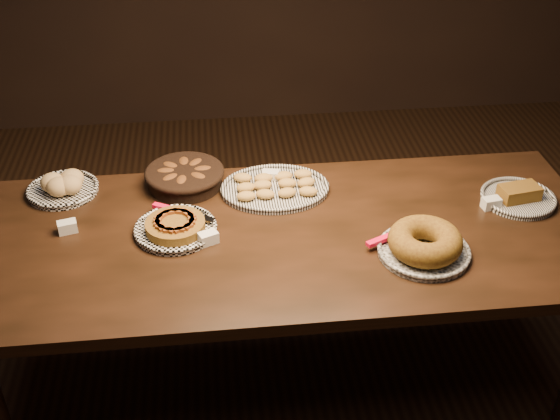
{
  "coord_description": "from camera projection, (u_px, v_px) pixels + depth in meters",
  "views": [
    {
      "loc": [
        -0.27,
        -2.13,
        2.3
      ],
      "look_at": [
        -0.02,
        0.05,
        0.82
      ],
      "focal_mm": 45.0,
      "sensor_mm": 36.0,
      "label": 1
    }
  ],
  "objects": [
    {
      "name": "bread_roll_plate",
      "position": [
        63.0,
        186.0,
        2.85
      ],
      "size": [
        0.29,
        0.29,
        0.09
      ],
      "rotation": [
        0.0,
        0.0,
        -0.38
      ],
      "color": "white",
      "rests_on": "buffet_table"
    },
    {
      "name": "ground",
      "position": [
        287.0,
        371.0,
        3.06
      ],
      "size": [
        5.0,
        5.0,
        0.0
      ],
      "primitive_type": "plane",
      "color": "black",
      "rests_on": "ground"
    },
    {
      "name": "croissant_basket",
      "position": [
        185.0,
        176.0,
        2.9
      ],
      "size": [
        0.35,
        0.35,
        0.08
      ],
      "rotation": [
        0.0,
        0.0,
        0.19
      ],
      "color": "black",
      "rests_on": "buffet_table"
    },
    {
      "name": "apple_tart_plate",
      "position": [
        175.0,
        227.0,
        2.64
      ],
      "size": [
        0.31,
        0.32,
        0.06
      ],
      "rotation": [
        0.0,
        0.0,
        0.11
      ],
      "color": "white",
      "rests_on": "buffet_table"
    },
    {
      "name": "bundt_cake_plate",
      "position": [
        424.0,
        244.0,
        2.51
      ],
      "size": [
        0.37,
        0.34,
        0.1
      ],
      "rotation": [
        0.0,
        0.0,
        -0.3
      ],
      "color": "black",
      "rests_on": "buffet_table"
    },
    {
      "name": "madeleine_platter",
      "position": [
        275.0,
        187.0,
        2.88
      ],
      "size": [
        0.44,
        0.36,
        0.05
      ],
      "rotation": [
        0.0,
        0.0,
        0.12
      ],
      "color": "black",
      "rests_on": "buffet_table"
    },
    {
      "name": "buffet_table",
      "position": [
        288.0,
        248.0,
        2.69
      ],
      "size": [
        2.4,
        1.0,
        0.75
      ],
      "color": "black",
      "rests_on": "ground"
    },
    {
      "name": "loaf_plate",
      "position": [
        518.0,
        197.0,
        2.81
      ],
      "size": [
        0.3,
        0.3,
        0.07
      ],
      "rotation": [
        0.0,
        0.0,
        0.16
      ],
      "color": "black",
      "rests_on": "buffet_table"
    },
    {
      "name": "tent_cards",
      "position": [
        292.0,
        213.0,
        2.71
      ],
      "size": [
        1.72,
        0.5,
        0.04
      ],
      "color": "white",
      "rests_on": "buffet_table"
    }
  ]
}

